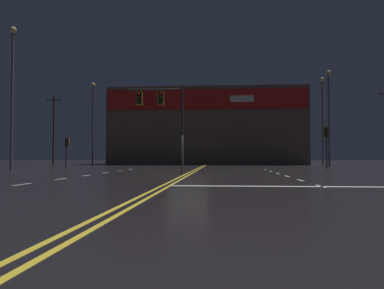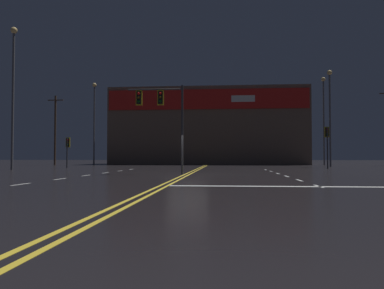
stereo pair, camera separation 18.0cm
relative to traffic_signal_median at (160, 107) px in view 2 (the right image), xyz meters
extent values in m
plane|color=black|center=(1.83, -0.62, -4.38)|extent=(200.00, 200.00, 0.00)
cube|color=gold|center=(1.68, -0.62, -4.38)|extent=(0.12, 60.00, 0.01)
cube|color=gold|center=(1.98, -0.62, -4.38)|extent=(0.12, 60.00, 0.01)
cube|color=silver|center=(-4.03, -9.62, -4.38)|extent=(0.12, 1.40, 0.01)
cube|color=silver|center=(-4.03, -6.02, -4.38)|extent=(0.12, 1.40, 0.01)
cube|color=silver|center=(-4.03, -2.42, -4.38)|extent=(0.12, 1.40, 0.01)
cube|color=silver|center=(-4.03, 1.18, -4.38)|extent=(0.12, 1.40, 0.01)
cube|color=silver|center=(-4.03, 4.78, -4.38)|extent=(0.12, 1.40, 0.01)
cube|color=silver|center=(-4.03, 8.38, -4.38)|extent=(0.12, 1.40, 0.01)
cube|color=silver|center=(7.69, -9.62, -4.38)|extent=(0.12, 1.40, 0.01)
cube|color=silver|center=(7.69, -6.02, -4.38)|extent=(0.12, 1.40, 0.01)
cube|color=silver|center=(7.69, -2.42, -4.38)|extent=(0.12, 1.40, 0.01)
cube|color=silver|center=(7.69, 1.18, -4.38)|extent=(0.12, 1.40, 0.01)
cube|color=silver|center=(7.69, 4.78, -4.38)|extent=(0.12, 1.40, 0.01)
cube|color=silver|center=(7.69, 8.38, -4.38)|extent=(0.12, 1.40, 0.01)
cube|color=silver|center=(7.69, -9.81, -4.38)|extent=(11.25, 0.40, 0.01)
cylinder|color=#38383D|center=(1.44, 0.01, -1.49)|extent=(0.14, 0.14, 5.78)
cylinder|color=#38383D|center=(-0.35, 0.01, 1.14)|extent=(3.58, 0.10, 0.10)
cube|color=black|center=(0.01, 0.01, 0.60)|extent=(0.28, 0.24, 0.84)
cube|color=gold|center=(0.01, 0.01, 0.60)|extent=(0.42, 0.08, 0.99)
sphere|color=red|center=(0.01, -0.15, 0.86)|extent=(0.17, 0.17, 0.17)
sphere|color=#543707|center=(0.01, -0.15, 0.60)|extent=(0.17, 0.17, 0.17)
sphere|color=#084513|center=(0.01, -0.15, 0.35)|extent=(0.17, 0.17, 0.17)
cube|color=black|center=(-1.43, 0.01, 0.60)|extent=(0.28, 0.24, 0.84)
cube|color=gold|center=(-1.43, 0.01, 0.60)|extent=(0.42, 0.08, 0.99)
sphere|color=red|center=(-1.43, -0.15, 0.86)|extent=(0.17, 0.17, 0.17)
sphere|color=#543707|center=(-1.43, -0.15, 0.60)|extent=(0.17, 0.17, 0.17)
sphere|color=#084513|center=(-1.43, -0.15, 0.35)|extent=(0.17, 0.17, 0.17)
cylinder|color=#38383D|center=(13.72, 11.53, -2.44)|extent=(0.13, 0.13, 3.88)
cube|color=black|center=(13.72, 11.71, -0.97)|extent=(0.28, 0.24, 0.84)
cube|color=gold|center=(13.72, 11.71, -0.97)|extent=(0.42, 0.08, 0.99)
sphere|color=red|center=(13.72, 11.55, -0.72)|extent=(0.17, 0.17, 0.17)
sphere|color=#543707|center=(13.72, 11.55, -0.97)|extent=(0.17, 0.17, 0.17)
sphere|color=#084513|center=(13.72, 11.55, -1.22)|extent=(0.17, 0.17, 0.17)
cylinder|color=#38383D|center=(-11.45, 11.95, -2.88)|extent=(0.13, 0.13, 3.02)
cube|color=black|center=(-11.45, 12.13, -1.84)|extent=(0.28, 0.24, 0.84)
cube|color=gold|center=(-11.45, 12.13, -1.84)|extent=(0.42, 0.08, 0.99)
sphere|color=red|center=(-11.45, 11.97, -1.59)|extent=(0.17, 0.17, 0.17)
sphere|color=#543707|center=(-11.45, 11.97, -1.84)|extent=(0.17, 0.17, 0.17)
sphere|color=#084513|center=(-11.45, 11.97, -2.09)|extent=(0.17, 0.17, 0.17)
cylinder|color=#59595E|center=(-13.80, 6.21, 1.51)|extent=(0.20, 0.20, 11.79)
sphere|color=#F9D17A|center=(-13.80, 6.21, 7.57)|extent=(0.56, 0.56, 0.56)
cylinder|color=#59595E|center=(17.48, 27.14, 1.29)|extent=(0.20, 0.20, 11.35)
sphere|color=#F9D17A|center=(17.48, 27.14, 7.13)|extent=(0.56, 0.56, 0.56)
cylinder|color=#59595E|center=(-13.24, 24.68, 0.92)|extent=(0.20, 0.20, 10.60)
sphere|color=#F9D17A|center=(-13.24, 24.68, 6.38)|extent=(0.56, 0.56, 0.56)
cylinder|color=#59595E|center=(16.01, 18.88, 0.82)|extent=(0.20, 0.20, 10.41)
sphere|color=#F9D17A|center=(16.01, 18.88, 6.20)|extent=(0.56, 0.56, 0.56)
cube|color=brown|center=(1.83, 32.17, 1.09)|extent=(28.14, 10.00, 10.94)
cube|color=red|center=(1.83, 27.07, 4.64)|extent=(27.57, 0.20, 2.74)
cube|color=white|center=(6.75, 27.02, 4.64)|extent=(3.20, 0.16, 0.90)
cylinder|color=#4C3828|center=(-18.86, 25.12, 0.35)|extent=(0.26, 0.26, 9.47)
cube|color=#4C3828|center=(-18.86, 25.12, 4.49)|extent=(2.20, 0.12, 0.12)
camera|label=1|loc=(3.97, -24.09, -3.27)|focal=35.00mm
camera|label=2|loc=(4.14, -24.08, -3.27)|focal=35.00mm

